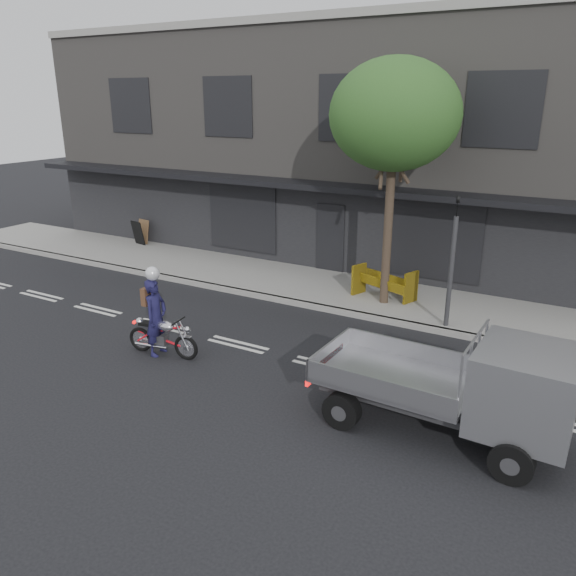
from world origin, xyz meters
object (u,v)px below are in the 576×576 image
at_px(motorcycle, 162,335).
at_px(traffic_light_pole, 451,270).
at_px(street_tree, 395,116).
at_px(rider, 156,317).
at_px(sandwich_board, 138,233).
at_px(construction_barrier, 381,285).
at_px(flatbed_ute, 498,388).

bearing_deg(motorcycle, traffic_light_pole, 33.57).
bearing_deg(street_tree, rider, -122.73).
height_order(motorcycle, rider, rider).
xyz_separation_m(motorcycle, rider, (-0.15, -0.00, 0.42)).
bearing_deg(traffic_light_pole, sandwich_board, 169.67).
bearing_deg(street_tree, traffic_light_pole, -23.03).
height_order(traffic_light_pole, construction_barrier, traffic_light_pole).
bearing_deg(rider, street_tree, -40.04).
bearing_deg(traffic_light_pole, construction_barrier, 156.30).
xyz_separation_m(traffic_light_pole, sandwich_board, (-12.80, 2.33, -1.03)).
height_order(motorcycle, sandwich_board, sandwich_board).
distance_m(street_tree, construction_barrier, 4.65).
bearing_deg(flatbed_ute, street_tree, 127.65).
distance_m(traffic_light_pole, rider, 7.29).
xyz_separation_m(street_tree, construction_barrier, (-0.13, 0.08, -4.65)).
bearing_deg(traffic_light_pole, motorcycle, -139.12).
height_order(street_tree, motorcycle, street_tree).
relative_size(street_tree, motorcycle, 3.63).
distance_m(traffic_light_pole, motorcycle, 7.23).
bearing_deg(sandwich_board, motorcycle, -32.99).
xyz_separation_m(flatbed_ute, construction_barrier, (-4.13, 5.66, -0.52)).
xyz_separation_m(rider, construction_barrier, (3.42, 5.61, -0.29)).
height_order(rider, construction_barrier, rider).
bearing_deg(motorcycle, construction_barrier, 52.43).
distance_m(street_tree, motorcycle, 8.06).
relative_size(street_tree, construction_barrier, 3.96).
bearing_deg(motorcycle, sandwich_board, 129.26).
bearing_deg(street_tree, construction_barrier, 146.66).
xyz_separation_m(flatbed_ute, sandwich_board, (-14.80, 7.06, -0.53)).
relative_size(motorcycle, rider, 1.01).
bearing_deg(motorcycle, rider, 172.72).
height_order(street_tree, construction_barrier, street_tree).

